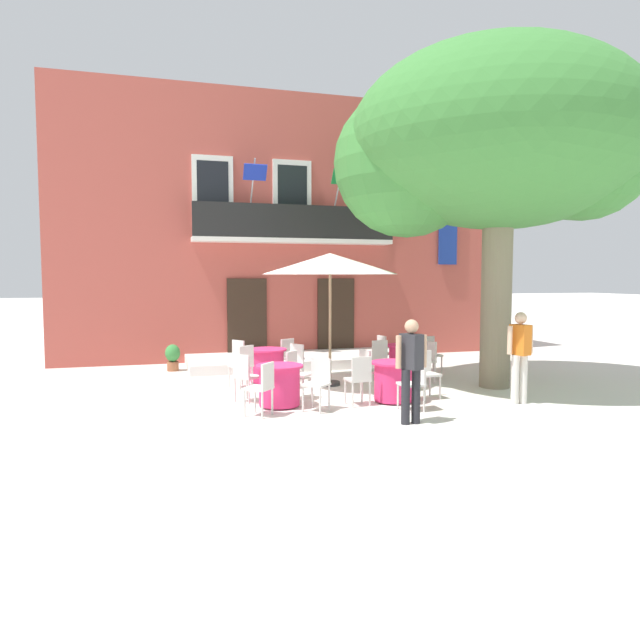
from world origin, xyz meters
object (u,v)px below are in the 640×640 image
(plane_tree, at_px, (494,145))
(cafe_table_near_tree, at_px, (394,381))
(cafe_chair_near_tree_3, at_px, (369,368))
(cafe_chair_far_side_2, at_px, (296,371))
(cafe_chair_front_3, at_px, (427,358))
(cafe_chair_middle_0, at_px, (294,362))
(pedestrian_mid_plaza, at_px, (411,365))
(cafe_table_middle, at_px, (267,365))
(cafe_chair_front_1, at_px, (385,351))
(cafe_chair_middle_1, at_px, (290,356))
(cafe_table_far_side, at_px, (279,385))
(ground_planter_left, at_px, (173,356))
(cafe_chair_near_tree_0, at_px, (359,377))
(cafe_chair_far_side_1, at_px, (318,380))
(cafe_umbrella, at_px, (330,264))
(cafe_chair_middle_2, at_px, (242,356))
(cafe_chair_far_side_0, at_px, (262,385))
(cafe_chair_near_tree_1, at_px, (415,381))
(cafe_chair_front_0, at_px, (430,352))
(cafe_chair_front_2, at_px, (378,356))
(pedestrian_near_entrance, at_px, (520,352))
(cafe_table_front, at_px, (405,360))
(cafe_chair_middle_3, at_px, (243,363))
(cafe_chair_near_tree_2, at_px, (426,371))
(cafe_chair_far_side_3, at_px, (245,374))

(plane_tree, distance_m, cafe_table_near_tree, 5.39)
(cafe_chair_near_tree_3, distance_m, cafe_chair_far_side_2, 1.48)
(cafe_chair_front_3, bearing_deg, cafe_chair_middle_0, 174.90)
(pedestrian_mid_plaza, bearing_deg, cafe_chair_front_3, 59.46)
(cafe_table_middle, distance_m, cafe_chair_front_1, 3.12)
(cafe_chair_middle_1, xyz_separation_m, cafe_table_far_side, (-0.85, -2.77, -0.14))
(cafe_chair_front_1, distance_m, ground_planter_left, 5.29)
(cafe_chair_near_tree_0, height_order, cafe_chair_near_tree_3, same)
(cafe_chair_far_side_1, height_order, cafe_umbrella, cafe_umbrella)
(pedestrian_mid_plaza, bearing_deg, cafe_chair_middle_2, 112.94)
(plane_tree, bearing_deg, cafe_chair_far_side_0, -166.70)
(plane_tree, bearing_deg, cafe_chair_near_tree_3, -178.28)
(cafe_chair_far_side_2, bearing_deg, cafe_chair_near_tree_3, -3.44)
(plane_tree, bearing_deg, cafe_chair_near_tree_1, -147.89)
(cafe_chair_front_0, xyz_separation_m, cafe_chair_front_2, (-1.48, -0.31, 0.00))
(cafe_chair_front_0, height_order, pedestrian_near_entrance, pedestrian_near_entrance)
(cafe_chair_middle_0, height_order, cafe_table_front, cafe_chair_middle_0)
(cafe_chair_near_tree_1, distance_m, cafe_chair_middle_1, 3.98)
(cafe_chair_far_side_1, bearing_deg, cafe_table_near_tree, 9.12)
(cafe_table_front, bearing_deg, cafe_chair_far_side_0, -144.05)
(cafe_chair_middle_2, bearing_deg, cafe_umbrella, -35.40)
(plane_tree, distance_m, cafe_table_front, 5.10)
(cafe_umbrella, bearing_deg, cafe_chair_front_3, -5.83)
(plane_tree, relative_size, cafe_chair_far_side_1, 7.79)
(cafe_chair_front_1, height_order, cafe_chair_far_side_2, same)
(cafe_table_front, height_order, cafe_chair_far_side_1, cafe_chair_far_side_1)
(cafe_chair_middle_3, xyz_separation_m, pedestrian_mid_plaza, (2.13, -3.68, 0.42))
(cafe_chair_middle_1, xyz_separation_m, cafe_umbrella, (0.63, -1.06, 2.08))
(cafe_table_middle, xyz_separation_m, pedestrian_mid_plaza, (1.53, -4.14, 0.55))
(cafe_table_middle, bearing_deg, cafe_chair_middle_3, -142.79)
(cafe_chair_near_tree_0, bearing_deg, cafe_chair_near_tree_2, 11.57)
(cafe_table_near_tree, distance_m, cafe_chair_front_3, 2.30)
(cafe_table_far_side, distance_m, ground_planter_left, 4.93)
(cafe_table_far_side, bearing_deg, pedestrian_near_entrance, -13.09)
(cafe_chair_near_tree_3, height_order, cafe_chair_far_side_3, same)
(cafe_chair_near_tree_3, relative_size, cafe_chair_front_1, 1.00)
(cafe_table_middle, xyz_separation_m, cafe_chair_front_1, (3.06, 0.59, 0.14))
(cafe_table_middle, distance_m, cafe_chair_far_side_3, 1.99)
(cafe_chair_front_2, bearing_deg, cafe_table_front, 10.52)
(cafe_table_near_tree, distance_m, pedestrian_mid_plaza, 1.71)
(cafe_chair_near_tree_2, height_order, cafe_chair_front_1, same)
(cafe_chair_near_tree_2, height_order, cafe_chair_far_side_3, same)
(cafe_chair_near_tree_1, relative_size, cafe_chair_front_0, 1.00)
(ground_planter_left, bearing_deg, cafe_chair_far_side_0, -76.05)
(cafe_chair_front_0, relative_size, cafe_chair_far_side_2, 1.00)
(cafe_chair_far_side_1, bearing_deg, pedestrian_mid_plaza, -48.69)
(cafe_chair_near_tree_0, height_order, cafe_chair_front_0, same)
(cafe_chair_middle_3, bearing_deg, cafe_table_front, 4.67)
(cafe_table_far_side, distance_m, cafe_chair_far_side_1, 0.77)
(cafe_chair_far_side_2, xyz_separation_m, cafe_umbrella, (1.02, 1.11, 2.08))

